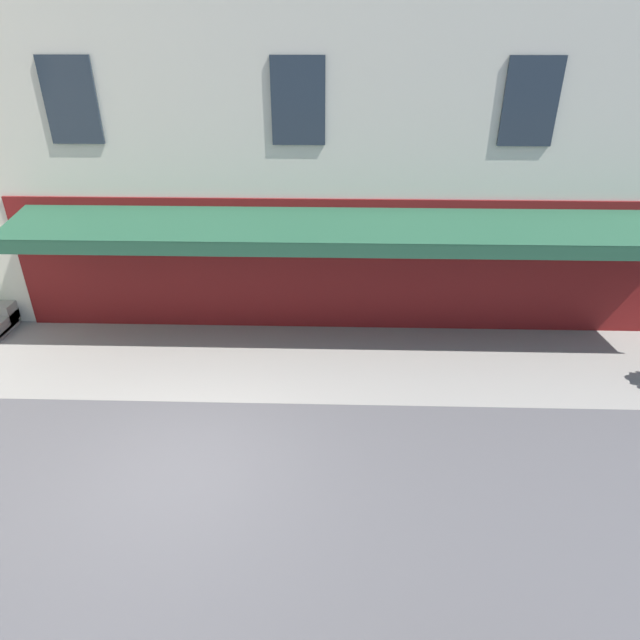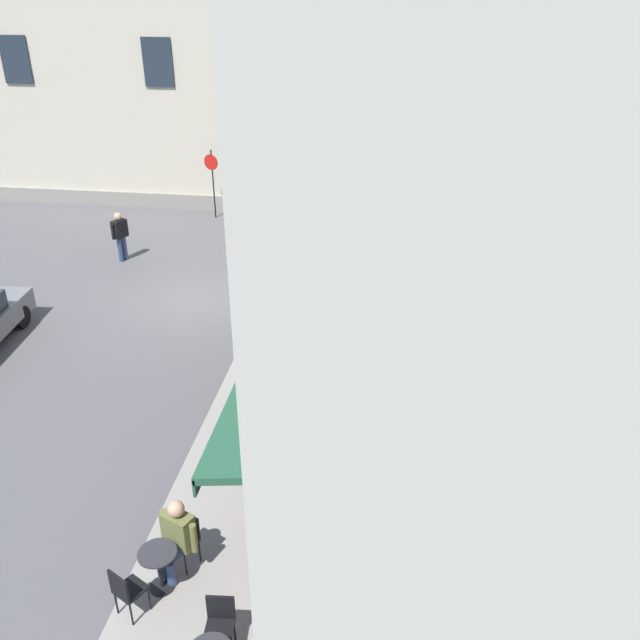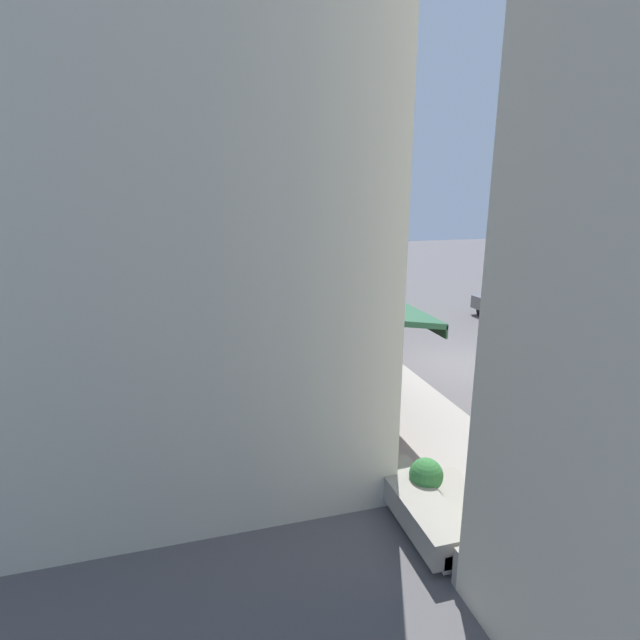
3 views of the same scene
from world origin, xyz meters
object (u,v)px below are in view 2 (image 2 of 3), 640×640
Objects in this scene: cafe_table_near_entrance at (159,565)px; no_parking_sign at (212,172)px; potted_plant_by_steps at (341,210)px; potted_plant_mid_terrace at (343,217)px; seated_patron_in_olive at (176,536)px; walking_pedestrian_in_black at (120,233)px; cafe_chair_black_kerbside at (126,589)px; cafe_chair_black_back_row at (186,535)px; potted_plant_entrance_right at (373,218)px; cafe_chair_black_near_door at (220,620)px.

cafe_table_near_entrance is 17.54m from no_parking_sign.
potted_plant_mid_terrace is at bearing -167.17° from potted_plant_by_steps.
seated_patron_in_olive is 0.83× the size of walking_pedestrian_in_black.
potted_plant_by_steps is (17.80, -1.21, -0.09)m from cafe_chair_black_kerbside.
potted_plant_by_steps is at bearing -3.02° from cafe_table_near_entrance.
potted_plant_mid_terrace is at bearing -2.96° from cafe_chair_black_back_row.
cafe_table_near_entrance is 0.29× the size of no_parking_sign.
seated_patron_in_olive is 16.88m from potted_plant_by_steps.
potted_plant_by_steps is (1.07, 1.27, -0.13)m from potted_plant_entrance_right.
potted_plant_by_steps is (16.66, -0.66, -0.09)m from cafe_chair_black_back_row.
walking_pedestrian_in_black is 2.03× the size of potted_plant_mid_terrace.
cafe_chair_black_kerbside reaches higher than potted_plant_mid_terrace.
cafe_chair_black_back_row is 0.56× the size of walking_pedestrian_in_black.
seated_patron_in_olive is at bearing 156.78° from cafe_chair_black_back_row.
potted_plant_mid_terrace is at bearing -3.71° from cafe_table_near_entrance.
cafe_chair_black_back_row reaches higher than potted_plant_by_steps.
potted_plant_entrance_right reaches higher than potted_plant_mid_terrace.
no_parking_sign is 5.01m from potted_plant_by_steps.
no_parking_sign is (17.93, 5.13, 1.25)m from cafe_chair_black_near_door.
walking_pedestrian_in_black is at bearing 114.68° from potted_plant_entrance_right.
potted_plant_by_steps is at bearing 12.83° from potted_plant_mid_terrace.
cafe_table_near_entrance is at bearing 176.98° from potted_plant_by_steps.
walking_pedestrian_in_black is at bearing 22.63° from cafe_chair_black_kerbside.
cafe_chair_black_back_row is at bearing -25.88° from cafe_chair_black_kerbside.
cafe_table_near_entrance is 0.78× the size of potted_plant_entrance_right.
potted_plant_entrance_right is at bearing -107.81° from potted_plant_mid_terrace.
cafe_chair_black_near_door is 17.41m from potted_plant_mid_terrace.
cafe_chair_black_back_row is 13.37m from walking_pedestrian_in_black.
no_parking_sign reaches higher than cafe_chair_black_back_row.
potted_plant_mid_terrace is at bearing 72.19° from potted_plant_entrance_right.
cafe_table_near_entrance is 1.50m from cafe_chair_black_near_door.
no_parking_sign reaches higher than potted_plant_mid_terrace.
no_parking_sign is at bearing 13.77° from seated_patron_in_olive.
cafe_table_near_entrance is 0.86× the size of potted_plant_by_steps.
cafe_chair_black_back_row is 1.75m from cafe_chair_black_near_door.
seated_patron_in_olive is at bearing 177.47° from potted_plant_by_steps.
seated_patron_in_olive is at bearing -154.02° from walking_pedestrian_in_black.
cafe_chair_black_back_row and cafe_chair_black_near_door have the same top height.
no_parking_sign is at bearing 12.95° from cafe_table_near_entrance.
cafe_chair_black_kerbside and cafe_chair_black_near_door have the same top height.
potted_plant_entrance_right is (16.72, -2.48, 0.04)m from cafe_chair_black_kerbside.
no_parking_sign reaches higher than cafe_table_near_entrance.
walking_pedestrian_in_black is 4.96m from no_parking_sign.
walking_pedestrian_in_black is 7.93m from potted_plant_mid_terrace.
no_parking_sign is (16.67, 4.08, 1.07)m from seated_patron_in_olive.
seated_patron_in_olive is 1.42× the size of potted_plant_entrance_right.
cafe_chair_black_back_row is (1.14, -0.55, 0.00)m from cafe_chair_black_kerbside.
cafe_chair_black_back_row is at bearing -153.31° from walking_pedestrian_in_black.
potted_plant_mid_terrace is at bearing -3.22° from seated_patron_in_olive.
cafe_chair_black_kerbside reaches higher than potted_plant_by_steps.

